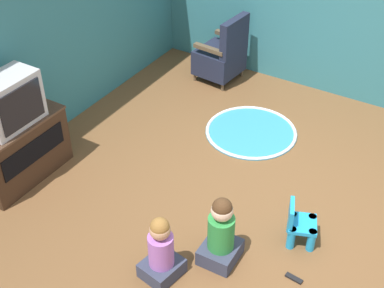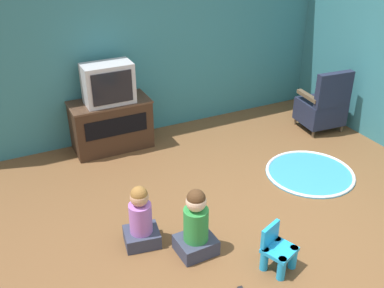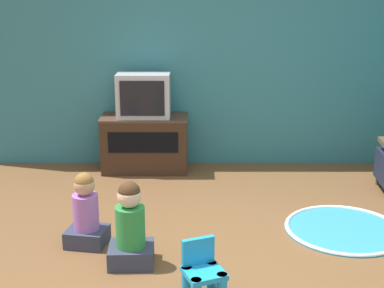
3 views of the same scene
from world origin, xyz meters
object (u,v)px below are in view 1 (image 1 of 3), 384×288
object	(u,v)px
tv_cabinet	(18,149)
yellow_kid_chair	(300,226)
black_armchair	(222,55)
child_watching_center	(221,234)
child_watching_left	(161,252)
television	(9,102)
remote_control	(294,278)

from	to	relation	value
tv_cabinet	yellow_kid_chair	size ratio (longest dim) A/B	2.42
black_armchair	child_watching_center	size ratio (longest dim) A/B	1.32
tv_cabinet	black_armchair	distance (m)	2.89
tv_cabinet	child_watching_left	world-z (taller)	tv_cabinet
television	yellow_kid_chair	xyz separation A→B (m)	(0.62, -2.71, -0.72)
yellow_kid_chair	child_watching_left	bearing A→B (deg)	117.35
tv_cabinet	television	distance (m)	0.56
yellow_kid_chair	child_watching_left	distance (m)	1.25
tv_cabinet	remote_control	size ratio (longest dim) A/B	6.50
tv_cabinet	yellow_kid_chair	bearing A→B (deg)	-77.26
television	black_armchair	size ratio (longest dim) A/B	0.67
black_armchair	child_watching_center	world-z (taller)	black_armchair
child_watching_left	yellow_kid_chair	bearing A→B (deg)	-31.21
black_armchair	yellow_kid_chair	xyz separation A→B (m)	(-2.16, -1.97, -0.17)
yellow_kid_chair	child_watching_left	xyz separation A→B (m)	(-0.95, 0.82, 0.10)
remote_control	television	bearing A→B (deg)	9.58
yellow_kid_chair	remote_control	xyz separation A→B (m)	(-0.42, -0.14, -0.16)
yellow_kid_chair	child_watching_center	distance (m)	0.74
child_watching_center	child_watching_left	bearing A→B (deg)	138.82
child_watching_left	remote_control	bearing A→B (deg)	-51.89
television	child_watching_center	world-z (taller)	television
television	remote_control	world-z (taller)	television
child_watching_left	tv_cabinet	bearing A→B (deg)	90.16
child_watching_center	remote_control	xyz separation A→B (m)	(0.12, -0.63, -0.28)
black_armchair	child_watching_left	size ratio (longest dim) A/B	1.42
child_watching_left	child_watching_center	world-z (taller)	child_watching_center
black_armchair	remote_control	world-z (taller)	black_armchair
child_watching_center	remote_control	size ratio (longest dim) A/B	4.40
yellow_kid_chair	remote_control	distance (m)	0.48
television	yellow_kid_chair	bearing A→B (deg)	-77.08
television	child_watching_left	xyz separation A→B (m)	(-0.32, -1.90, -0.63)
child_watching_left	remote_control	world-z (taller)	child_watching_left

